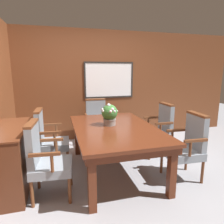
# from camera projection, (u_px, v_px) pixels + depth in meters

# --- Properties ---
(ground_plane) EXTENTS (14.00, 14.00, 0.00)m
(ground_plane) POSITION_uv_depth(u_px,v_px,m) (114.00, 178.00, 2.96)
(ground_plane) COLOR #93969E
(wall_back) EXTENTS (7.20, 0.08, 2.45)m
(wall_back) POSITION_uv_depth(u_px,v_px,m) (91.00, 86.00, 4.54)
(wall_back) COLOR brown
(wall_back) RESTS_ON ground_plane
(dining_table) EXTENTS (1.20, 1.85, 0.73)m
(dining_table) POSITION_uv_depth(u_px,v_px,m) (115.00, 133.00, 3.03)
(dining_table) COLOR #562614
(dining_table) RESTS_ON ground_plane
(chair_left_far) EXTENTS (0.51, 0.53, 0.97)m
(chair_left_far) POSITION_uv_depth(u_px,v_px,m) (48.00, 137.00, 3.20)
(chair_left_far) COLOR brown
(chair_left_far) RESTS_ON ground_plane
(chair_left_near) EXTENTS (0.53, 0.54, 0.97)m
(chair_left_near) POSITION_uv_depth(u_px,v_px,m) (45.00, 158.00, 2.44)
(chair_left_near) COLOR brown
(chair_left_near) RESTS_ON ground_plane
(chair_right_near) EXTENTS (0.51, 0.53, 0.97)m
(chair_right_near) POSITION_uv_depth(u_px,v_px,m) (188.00, 145.00, 2.89)
(chair_right_near) COLOR brown
(chair_right_near) RESTS_ON ground_plane
(chair_right_far) EXTENTS (0.49, 0.51, 0.97)m
(chair_right_far) POSITION_uv_depth(u_px,v_px,m) (159.00, 128.00, 3.74)
(chair_right_far) COLOR brown
(chair_right_far) RESTS_ON ground_plane
(chair_head_far) EXTENTS (0.51, 0.49, 0.97)m
(chair_head_far) POSITION_uv_depth(u_px,v_px,m) (97.00, 121.00, 4.28)
(chair_head_far) COLOR brown
(chair_head_far) RESTS_ON ground_plane
(potted_plant) EXTENTS (0.27, 0.27, 0.35)m
(potted_plant) POSITION_uv_depth(u_px,v_px,m) (109.00, 114.00, 3.08)
(potted_plant) COLOR gray
(potted_plant) RESTS_ON dining_table
(sideboard_cabinet) EXTENTS (0.47, 1.18, 0.83)m
(sideboard_cabinet) POSITION_uv_depth(u_px,v_px,m) (11.00, 158.00, 2.66)
(sideboard_cabinet) COLOR #512816
(sideboard_cabinet) RESTS_ON ground_plane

